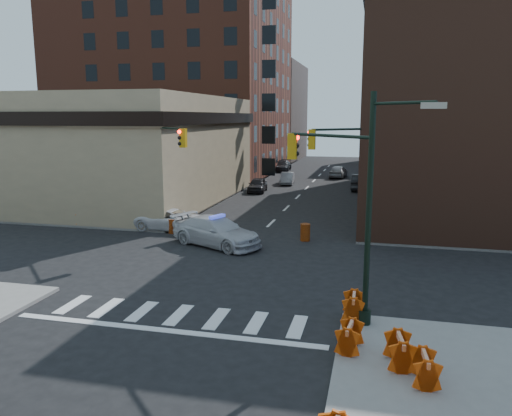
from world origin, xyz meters
The scene contains 30 objects.
ground centered at (0.00, 0.00, 0.00)m, with size 140.00×140.00×0.00m, color black.
sidewalk_nw centered at (-23.00, 32.75, 0.07)m, with size 34.00×54.50×0.15m, color gray.
bank_building centered at (-17.00, 16.50, 4.50)m, with size 22.00×22.00×9.00m, color tan.
apartment_block centered at (-18.50, 40.00, 12.00)m, with size 25.00×25.00×24.00m, color brown.
commercial_row_ne centered at (13.00, 22.50, 7.00)m, with size 14.00×34.00×14.00m, color #533021.
filler_nw centered at (-16.00, 62.00, 8.00)m, with size 20.00×18.00×16.00m, color brown.
filler_ne centered at (14.00, 58.00, 6.00)m, with size 16.00×16.00×12.00m, color brown.
signal_pole_se centered at (6.04, -5.52, 4.61)m, with size 5.40×5.27×8.00m.
signal_pole_nw centered at (-5.85, 5.34, 4.34)m, with size 3.58×3.67×8.00m.
signal_pole_ne centered at (5.84, 5.35, 4.34)m, with size 3.67×3.58×8.00m.
tree_ne_near centered at (7.50, 26.00, 3.49)m, with size 3.00×3.00×4.85m.
tree_ne_far centered at (7.50, 34.00, 3.49)m, with size 3.00×3.00×4.85m.
police_car centered at (-1.81, 3.32, 0.83)m, with size 2.31×5.69×1.65m, color #BABABE.
pickup centered at (-5.80, 6.46, 0.69)m, with size 2.28×4.95×1.38m, color silver.
parked_car_wnear centered at (-4.35, 24.11, 0.70)m, with size 1.64×4.08×1.39m, color black.
parked_car_wfar centered at (-2.50, 30.41, 0.64)m, with size 1.35×3.88×1.28m, color gray.
parked_car_wdeep centered at (-5.50, 43.40, 0.73)m, with size 2.05×5.05×1.47m, color black.
parked_car_enear centered at (5.50, 27.84, 0.79)m, with size 1.67×4.79×1.58m, color black.
parked_car_efar centered at (2.50, 37.74, 0.76)m, with size 1.78×4.43×1.51m, color gray.
pedestrian_a centered at (-9.59, 6.00, 1.02)m, with size 0.64×0.42×1.75m, color black.
pedestrian_b centered at (-10.92, 6.00, 1.04)m, with size 0.86×0.67×1.77m, color black.
pedestrian_c centered at (-13.00, 6.00, 1.10)m, with size 1.11×0.46×1.90m, color #212A32.
barrel_road centered at (3.01, 5.65, 0.52)m, with size 0.58×0.58×1.03m, color #CD5509.
barrel_bank centered at (-5.50, 5.60, 0.46)m, with size 0.52×0.52×0.92m, color orange.
barricade_se_a centered at (6.40, -5.91, 0.61)m, with size 1.21×0.61×0.91m, color #CE4709, non-canonical shape.
barricade_se_b centered at (7.88, -9.16, 0.61)m, with size 1.23×0.62×0.92m, color orange, non-canonical shape.
barricade_se_c centered at (6.40, -8.50, 0.58)m, with size 1.16×0.58×0.87m, color #E73D0A, non-canonical shape.
barricade_se_d centered at (8.50, -10.00, 0.58)m, with size 1.14×0.57×0.85m, color #E8540A, non-canonical shape.
barricade_nw_a centered at (-8.05, 8.00, 0.65)m, with size 1.34×0.67×1.01m, color #EB5A0B, non-canonical shape.
barricade_nw_b centered at (-12.00, 5.94, 0.58)m, with size 1.14×0.57×0.86m, color #D54D0A, non-canonical shape.
Camera 1 is at (6.99, -23.29, 7.35)m, focal length 35.00 mm.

